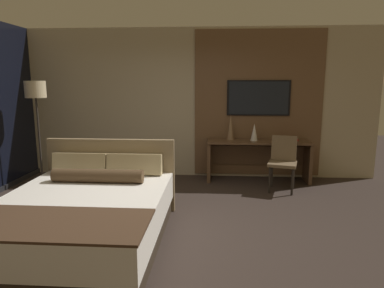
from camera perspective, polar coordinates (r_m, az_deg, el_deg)
name	(u,v)px	position (r m, az deg, el deg)	size (l,w,h in m)	color
ground_plane	(166,231)	(4.37, -4.30, -14.23)	(16.00, 16.00, 0.00)	#332823
wall_back_tv_panel	(195,104)	(6.55, 0.45, 6.75)	(7.20, 0.09, 2.80)	#BCAD8E
bed	(85,215)	(4.14, -17.44, -11.28)	(1.80, 2.27, 1.03)	#33281E
desk	(258,153)	(6.43, 10.93, -1.50)	(1.86, 0.51, 0.75)	brown
tv	(258,98)	(6.50, 11.02, 7.55)	(1.16, 0.04, 0.65)	black
desk_chair	(283,158)	(5.94, 14.94, -2.24)	(0.55, 0.55, 0.92)	brown
floor_lamp	(36,98)	(6.35, -24.56, 6.95)	(0.34, 0.34, 1.83)	#282623
vase_tall	(231,127)	(6.35, 6.45, 2.83)	(0.13, 0.13, 0.47)	#846647
vase_short	(254,132)	(6.32, 10.32, 1.96)	(0.13, 0.13, 0.31)	silver
book	(292,140)	(6.51, 16.26, 0.69)	(0.22, 0.15, 0.03)	maroon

